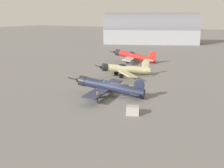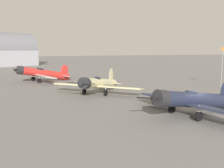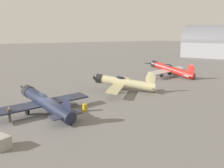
{
  "view_description": "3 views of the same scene",
  "coord_description": "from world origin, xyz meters",
  "px_view_note": "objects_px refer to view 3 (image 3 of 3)",
  "views": [
    {
      "loc": [
        36.45,
        21.44,
        11.34
      ],
      "look_at": [
        0.0,
        -0.0,
        1.8
      ],
      "focal_mm": 50.22,
      "sensor_mm": 36.0,
      "label": 1
    },
    {
      "loc": [
        19.01,
        -15.07,
        5.96
      ],
      "look_at": [
        -11.01,
        -4.37,
        1.6
      ],
      "focal_mm": 41.31,
      "sensor_mm": 36.0,
      "label": 2
    },
    {
      "loc": [
        8.03,
        26.5,
        8.89
      ],
      "look_at": [
        -11.01,
        -4.37,
        1.6
      ],
      "focal_mm": 40.9,
      "sensor_mm": 36.0,
      "label": 3
    }
  ],
  "objects_px": {
    "airplane_mid_apron": "(123,83)",
    "equipment_crate": "(0,142)",
    "airplane_far_line": "(171,69)",
    "airplane_foreground": "(45,102)",
    "ground_crew_mechanic": "(9,113)",
    "fuel_drum": "(85,108)"
  },
  "relations": [
    {
      "from": "fuel_drum",
      "to": "equipment_crate",
      "type": "bearing_deg",
      "value": 28.39
    },
    {
      "from": "airplane_mid_apron",
      "to": "ground_crew_mechanic",
      "type": "distance_m",
      "value": 18.39
    },
    {
      "from": "ground_crew_mechanic",
      "to": "equipment_crate",
      "type": "height_order",
      "value": "ground_crew_mechanic"
    },
    {
      "from": "airplane_far_line",
      "to": "fuel_drum",
      "type": "bearing_deg",
      "value": 100.1
    },
    {
      "from": "equipment_crate",
      "to": "airplane_mid_apron",
      "type": "bearing_deg",
      "value": -149.28
    },
    {
      "from": "ground_crew_mechanic",
      "to": "fuel_drum",
      "type": "bearing_deg",
      "value": -149.07
    },
    {
      "from": "airplane_mid_apron",
      "to": "equipment_crate",
      "type": "relative_size",
      "value": 5.72
    },
    {
      "from": "airplane_foreground",
      "to": "equipment_crate",
      "type": "distance_m",
      "value": 8.72
    },
    {
      "from": "airplane_mid_apron",
      "to": "fuel_drum",
      "type": "distance_m",
      "value": 11.33
    },
    {
      "from": "airplane_foreground",
      "to": "airplane_far_line",
      "type": "bearing_deg",
      "value": -81.22
    },
    {
      "from": "ground_crew_mechanic",
      "to": "airplane_mid_apron",
      "type": "bearing_deg",
      "value": -127.07
    },
    {
      "from": "airplane_foreground",
      "to": "ground_crew_mechanic",
      "type": "xyz_separation_m",
      "value": [
        3.84,
        0.65,
        -0.43
      ]
    },
    {
      "from": "equipment_crate",
      "to": "airplane_far_line",
      "type": "bearing_deg",
      "value": -153.6
    },
    {
      "from": "ground_crew_mechanic",
      "to": "fuel_drum",
      "type": "distance_m",
      "value": 8.12
    },
    {
      "from": "airplane_far_line",
      "to": "airplane_foreground",
      "type": "bearing_deg",
      "value": 94.63
    },
    {
      "from": "airplane_foreground",
      "to": "equipment_crate",
      "type": "xyz_separation_m",
      "value": [
        5.61,
        6.62,
        -0.88
      ]
    },
    {
      "from": "airplane_foreground",
      "to": "equipment_crate",
      "type": "height_order",
      "value": "airplane_foreground"
    },
    {
      "from": "airplane_mid_apron",
      "to": "airplane_far_line",
      "type": "xyz_separation_m",
      "value": [
        -15.9,
        -6.0,
        0.13
      ]
    },
    {
      "from": "airplane_far_line",
      "to": "equipment_crate",
      "type": "relative_size",
      "value": 6.77
    },
    {
      "from": "airplane_foreground",
      "to": "fuel_drum",
      "type": "xyz_separation_m",
      "value": [
        -4.24,
        1.3,
        -0.96
      ]
    },
    {
      "from": "airplane_mid_apron",
      "to": "equipment_crate",
      "type": "distance_m",
      "value": 22.49
    },
    {
      "from": "airplane_foreground",
      "to": "airplane_far_line",
      "type": "height_order",
      "value": "airplane_far_line"
    }
  ]
}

